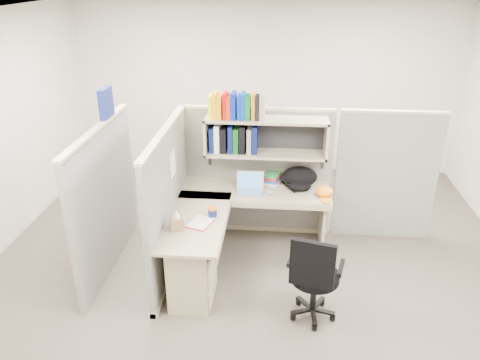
# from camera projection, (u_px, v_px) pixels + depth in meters

# --- Properties ---
(ground) EXTENTS (6.00, 6.00, 0.00)m
(ground) POSITION_uv_depth(u_px,v_px,m) (252.00, 270.00, 5.27)
(ground) COLOR #342F28
(ground) RESTS_ON ground
(room_shell) EXTENTS (6.00, 6.00, 6.00)m
(room_shell) POSITION_uv_depth(u_px,v_px,m) (254.00, 133.00, 4.60)
(room_shell) COLOR beige
(room_shell) RESTS_ON ground
(cubicle) EXTENTS (3.79, 1.84, 1.95)m
(cubicle) POSITION_uv_depth(u_px,v_px,m) (223.00, 179.00, 5.33)
(cubicle) COLOR slate
(cubicle) RESTS_ON ground
(desk) EXTENTS (1.74, 1.75, 0.73)m
(desk) POSITION_uv_depth(u_px,v_px,m) (211.00, 249.00, 4.86)
(desk) COLOR gray
(desk) RESTS_ON ground
(laptop) EXTENTS (0.32, 0.32, 0.23)m
(laptop) POSITION_uv_depth(u_px,v_px,m) (250.00, 184.00, 5.36)
(laptop) COLOR #B4B5B9
(laptop) RESTS_ON desk
(backpack) EXTENTS (0.47, 0.39, 0.25)m
(backpack) POSITION_uv_depth(u_px,v_px,m) (300.00, 178.00, 5.47)
(backpack) COLOR black
(backpack) RESTS_ON desk
(orange_cap) EXTENTS (0.22, 0.25, 0.11)m
(orange_cap) POSITION_uv_depth(u_px,v_px,m) (324.00, 191.00, 5.31)
(orange_cap) COLOR orange
(orange_cap) RESTS_ON desk
(snack_canister) EXTENTS (0.10, 0.10, 0.10)m
(snack_canister) POSITION_uv_depth(u_px,v_px,m) (213.00, 212.00, 4.88)
(snack_canister) COLOR #0E1753
(snack_canister) RESTS_ON desk
(tissue_box) EXTENTS (0.17, 0.17, 0.21)m
(tissue_box) POSITION_uv_depth(u_px,v_px,m) (177.00, 220.00, 4.62)
(tissue_box) COLOR #957354
(tissue_box) RESTS_ON desk
(mouse) EXTENTS (0.09, 0.07, 0.03)m
(mouse) POSITION_uv_depth(u_px,v_px,m) (270.00, 193.00, 5.37)
(mouse) COLOR #869FBE
(mouse) RESTS_ON desk
(paper_cup) EXTENTS (0.06, 0.06, 0.09)m
(paper_cup) POSITION_uv_depth(u_px,v_px,m) (255.00, 179.00, 5.65)
(paper_cup) COLOR white
(paper_cup) RESTS_ON desk
(book_stack) EXTENTS (0.25, 0.29, 0.12)m
(book_stack) POSITION_uv_depth(u_px,v_px,m) (273.00, 178.00, 5.64)
(book_stack) COLOR gray
(book_stack) RESTS_ON desk
(loose_paper) EXTENTS (0.27, 0.32, 0.00)m
(loose_paper) POSITION_uv_depth(u_px,v_px,m) (201.00, 222.00, 4.78)
(loose_paper) COLOR white
(loose_paper) RESTS_ON desk
(task_chair) EXTENTS (0.55, 0.51, 0.97)m
(task_chair) POSITION_uv_depth(u_px,v_px,m) (313.00, 290.00, 4.39)
(task_chair) COLOR black
(task_chair) RESTS_ON ground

